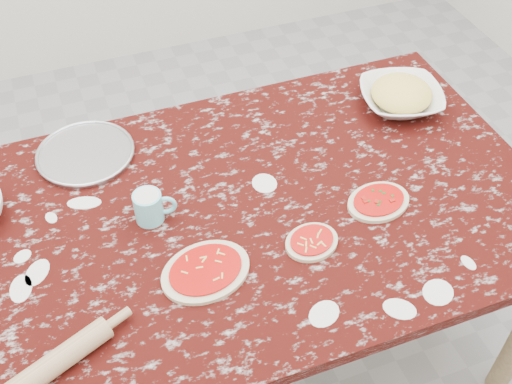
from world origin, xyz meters
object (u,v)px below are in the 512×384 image
at_px(cheese_bowl, 401,98).
at_px(rolling_pin, 55,363).
at_px(flour_mug, 150,207).
at_px(pizza_tray, 86,154).
at_px(worktable, 256,225).

relative_size(cheese_bowl, rolling_pin, 0.96).
distance_m(flour_mug, rolling_pin, 0.47).
bearing_deg(pizza_tray, worktable, -42.27).
height_order(worktable, pizza_tray, pizza_tray).
bearing_deg(worktable, cheese_bowl, 22.89).
relative_size(worktable, pizza_tray, 5.70).
bearing_deg(pizza_tray, flour_mug, -68.71).
bearing_deg(rolling_pin, pizza_tray, 75.22).
bearing_deg(rolling_pin, cheese_bowl, 25.56).
height_order(cheese_bowl, flour_mug, flour_mug).
xyz_separation_m(pizza_tray, rolling_pin, (-0.18, -0.67, 0.02)).
height_order(pizza_tray, cheese_bowl, cheese_bowl).
height_order(pizza_tray, rolling_pin, rolling_pin).
relative_size(pizza_tray, cheese_bowl, 1.10).
xyz_separation_m(worktable, pizza_tray, (-0.40, 0.36, 0.09)).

